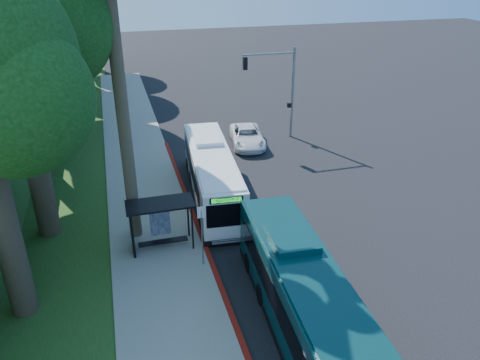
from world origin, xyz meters
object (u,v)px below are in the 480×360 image
object	(u,v)px
bus_shelter	(155,216)
teal_bus	(304,298)
white_bus	(212,173)
pickup	(247,136)

from	to	relation	value
bus_shelter	teal_bus	xyz separation A→B (m)	(4.66, -7.30, -0.16)
bus_shelter	teal_bus	world-z (taller)	teal_bus
white_bus	pickup	bearing A→B (deg)	64.25
white_bus	teal_bus	size ratio (longest dim) A/B	0.95
bus_shelter	pickup	xyz separation A→B (m)	(8.20, 12.01, -1.11)
white_bus	bus_shelter	bearing A→B (deg)	-124.80
pickup	white_bus	bearing A→B (deg)	-111.99
bus_shelter	pickup	world-z (taller)	bus_shelter
white_bus	teal_bus	bearing A→B (deg)	-80.98
bus_shelter	pickup	bearing A→B (deg)	55.68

